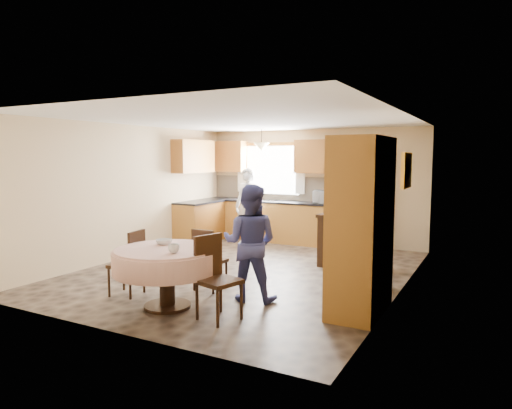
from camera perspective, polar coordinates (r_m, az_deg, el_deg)
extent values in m
cube|color=brown|center=(7.70, -1.29, -8.32)|extent=(5.00, 6.00, 0.01)
cube|color=white|center=(7.49, -1.33, 10.55)|extent=(5.00, 6.00, 0.01)
cube|color=#D3B687|center=(10.20, 6.99, 2.27)|extent=(5.00, 0.02, 2.50)
cube|color=#D3B687|center=(5.11, -18.05, -1.67)|extent=(5.00, 0.02, 2.50)
cube|color=#D3B687|center=(8.98, -15.35, 1.60)|extent=(0.02, 6.00, 2.50)
cube|color=#D3B687|center=(6.64, 17.85, 0.04)|extent=(0.02, 6.00, 2.50)
cube|color=white|center=(10.57, 1.89, 4.34)|extent=(1.40, 0.03, 1.10)
cube|color=white|center=(10.88, -1.78, 4.65)|extent=(0.22, 0.02, 1.15)
cube|color=white|center=(10.21, 5.56, 4.54)|extent=(0.22, 0.02, 1.15)
cube|color=gold|center=(10.35, 1.93, -2.14)|extent=(3.30, 0.60, 0.88)
cube|color=black|center=(10.30, 1.94, 0.39)|extent=(3.30, 0.64, 0.04)
cube|color=gold|center=(10.27, -7.09, -2.25)|extent=(0.60, 1.20, 0.88)
cube|color=black|center=(10.21, -7.12, 0.30)|extent=(0.64, 1.20, 0.04)
cube|color=tan|center=(10.54, 2.64, 2.05)|extent=(3.30, 0.02, 0.55)
cube|color=#C98132|center=(10.95, -3.41, 6.01)|extent=(0.85, 0.33, 0.72)
cube|color=#C98132|center=(9.98, 7.50, 5.98)|extent=(0.90, 0.33, 0.72)
cube|color=#C98132|center=(10.24, -7.81, 5.97)|extent=(0.33, 1.20, 0.72)
cube|color=gold|center=(9.57, 12.74, 0.78)|extent=(0.66, 0.62, 2.12)
cube|color=black|center=(9.25, 12.25, 1.80)|extent=(0.56, 0.01, 0.45)
cube|color=black|center=(9.30, 12.18, -1.27)|extent=(0.56, 0.01, 0.45)
cone|color=beige|center=(10.14, 0.70, 7.21)|extent=(0.36, 0.36, 0.18)
cube|color=#321B0D|center=(7.99, 12.08, -4.78)|extent=(1.22, 0.54, 0.86)
cube|color=black|center=(6.84, 14.15, -7.76)|extent=(0.47, 0.36, 0.60)
cube|color=gold|center=(5.66, 13.01, -2.63)|extent=(0.56, 1.12, 2.14)
cylinder|color=#321B0D|center=(5.94, -11.05, -9.30)|extent=(0.20, 0.20, 0.70)
cylinder|color=#321B0D|center=(6.04, -10.99, -12.31)|extent=(0.59, 0.59, 0.04)
cylinder|color=beige|center=(5.85, -11.13, -5.63)|extent=(1.28, 1.28, 0.05)
cylinder|color=beige|center=(5.88, -11.10, -6.94)|extent=(1.34, 1.34, 0.28)
cube|color=#321B0D|center=(6.59, -15.90, -7.27)|extent=(0.45, 0.45, 0.05)
cube|color=#321B0D|center=(6.44, -14.67, -5.25)|extent=(0.10, 0.37, 0.47)
cylinder|color=#321B0D|center=(6.64, -17.92, -9.17)|extent=(0.03, 0.03, 0.40)
cylinder|color=#321B0D|center=(6.41, -15.80, -9.65)|extent=(0.03, 0.03, 0.40)
cylinder|color=#321B0D|center=(6.87, -15.89, -8.60)|extent=(0.03, 0.03, 0.40)
cylinder|color=#321B0D|center=(6.65, -13.78, -9.03)|extent=(0.03, 0.03, 0.40)
cube|color=#321B0D|center=(6.62, -5.74, -7.05)|extent=(0.40, 0.40, 0.05)
cube|color=#321B0D|center=(6.43, -6.67, -5.18)|extent=(0.37, 0.05, 0.46)
cylinder|color=#321B0D|center=(6.63, -7.73, -8.97)|extent=(0.03, 0.03, 0.40)
cylinder|color=#321B0D|center=(6.45, -5.31, -9.37)|extent=(0.03, 0.03, 0.40)
cylinder|color=#321B0D|center=(6.90, -6.10, -8.37)|extent=(0.03, 0.03, 0.40)
cylinder|color=#321B0D|center=(6.72, -3.74, -8.73)|extent=(0.03, 0.03, 0.40)
cube|color=#321B0D|center=(5.40, -4.64, -9.56)|extent=(0.53, 0.53, 0.05)
cube|color=#321B0D|center=(5.48, -6.00, -6.39)|extent=(0.15, 0.40, 0.51)
cylinder|color=#321B0D|center=(5.42, -7.35, -12.16)|extent=(0.04, 0.04, 0.44)
cylinder|color=#321B0D|center=(5.23, -3.99, -12.82)|extent=(0.04, 0.04, 0.44)
cylinder|color=#321B0D|center=(5.71, -5.18, -11.19)|extent=(0.04, 0.04, 0.44)
cylinder|color=#321B0D|center=(5.53, -1.94, -11.76)|extent=(0.04, 0.04, 0.44)
cube|color=gold|center=(7.01, 18.31, 4.08)|extent=(0.05, 0.63, 0.52)
cube|color=#A1B1BD|center=(7.01, 18.07, 4.08)|extent=(0.01, 0.52, 0.41)
imported|color=silver|center=(9.74, 8.65, 0.93)|extent=(0.55, 0.43, 0.27)
imported|color=silver|center=(9.89, -1.10, -0.24)|extent=(0.65, 0.47, 1.66)
imported|color=#3C4284|center=(6.04, -0.75, -4.81)|extent=(0.86, 0.74, 1.55)
imported|color=#B2B2B2|center=(7.97, 10.84, -1.45)|extent=(0.26, 0.26, 0.06)
imported|color=silver|center=(7.83, 14.21, -0.68)|extent=(0.16, 0.16, 0.32)
imported|color=#B2B2B2|center=(5.53, -10.23, -5.45)|extent=(0.17, 0.17, 0.11)
imported|color=#B2B2B2|center=(6.10, -11.44, -4.62)|extent=(0.24, 0.24, 0.07)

